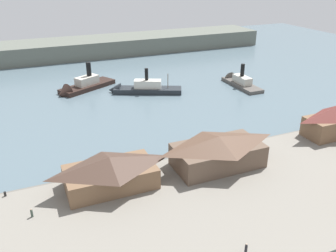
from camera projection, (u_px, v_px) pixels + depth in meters
The scene contains 13 objects.
ground_plane at pixel (189, 150), 86.83m from camera, with size 320.00×320.00×0.00m, color slate.
quay_promenade at pixel (239, 197), 68.14m from camera, with size 110.00×36.00×1.20m, color gray.
seawall_edge at pixel (195, 155), 83.61m from camera, with size 110.00×0.80×1.00m, color #666159.
ferry_shed_west_terminal at pixel (110, 172), 69.28m from camera, with size 17.75×10.06×6.49m.
ferry_shed_central_terminal at pixel (218, 151), 76.47m from camera, with size 19.39×10.48×6.99m.
pedestrian_walking_east at pixel (32, 213), 61.65m from camera, with size 0.41×0.41×1.66m.
pedestrian_by_tram at pixel (246, 248), 53.91m from camera, with size 0.43×0.43×1.72m.
mooring_post_east at pixel (5, 194), 67.35m from camera, with size 0.44×0.44×0.90m, color black.
mooring_post_west at pixel (255, 143), 86.91m from camera, with size 0.44×0.44×0.90m, color black.
ferry_moored_west at pixel (81, 87), 127.38m from camera, with size 23.45×16.76×11.79m.
ferry_departing_north at pixel (140, 89), 125.51m from camera, with size 25.65×15.42×10.37m.
ferry_approaching_west at pixel (237, 81), 134.56m from camera, with size 6.05×21.34×10.45m.
far_headland at pixel (92, 47), 177.43m from camera, with size 180.00×24.00×8.00m, color #60665B.
Camera 1 is at (-34.65, -68.61, 41.15)m, focal length 38.04 mm.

